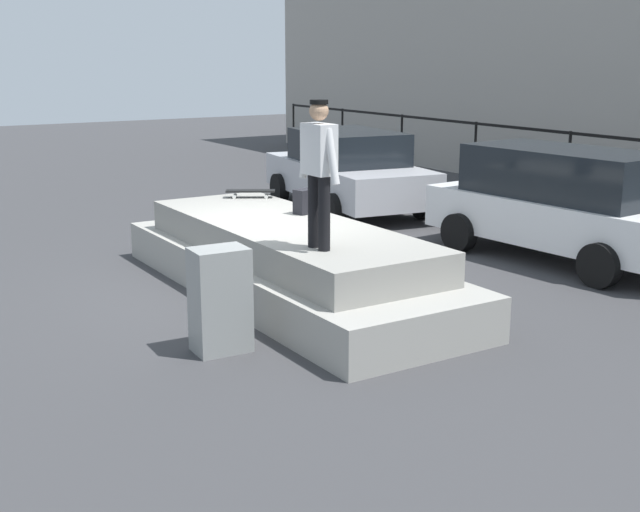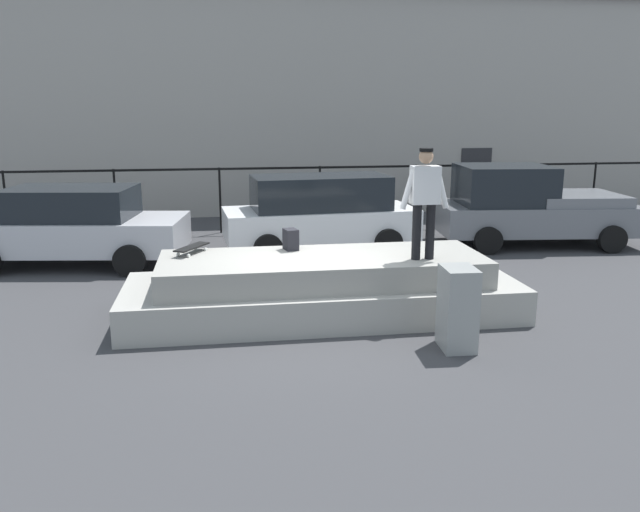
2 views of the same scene
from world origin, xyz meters
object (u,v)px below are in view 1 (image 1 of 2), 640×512
Objects in this scene: car_silver_sedan_near at (348,170)px; backpack at (305,202)px; car_white_hatchback_mid at (563,202)px; utility_box at (220,300)px; skateboard at (250,191)px; skateboarder at (319,164)px.

backpack is at bearing -40.20° from car_silver_sedan_near.
car_silver_sedan_near is at bearing -174.91° from car_white_hatchback_mid.
car_silver_sedan_near reaches higher than utility_box.
utility_box is (3.67, -2.27, -0.49)m from skateboard.
utility_box is (2.06, -2.30, -0.56)m from backpack.
skateboard is at bearing 165.15° from skateboarder.
car_white_hatchback_mid is at bearing 56.12° from skateboard.
utility_box is at bearing -43.09° from car_silver_sedan_near.
backpack is 4.20m from car_white_hatchback_mid.
backpack is at bearing 134.91° from utility_box.
skateboarder is 1.48× the size of utility_box.
skateboard is at bearing -123.88° from car_white_hatchback_mid.
car_silver_sedan_near is (-4.22, 3.57, -0.29)m from backpack.
utility_box is (0.93, -6.35, -0.35)m from car_white_hatchback_mid.
car_white_hatchback_mid is (2.74, 4.07, -0.14)m from skateboard.
utility_box is at bearing -85.77° from skateboarder.
car_white_hatchback_mid reaches higher than car_silver_sedan_near.
utility_box is (6.28, -5.87, -0.27)m from car_silver_sedan_near.
car_silver_sedan_near is (-6.18, 4.54, -1.11)m from skateboarder.
skateboarder reaches higher than car_white_hatchback_mid.
skateboard is 1.61m from backpack.
car_white_hatchback_mid is 6.43m from utility_box.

